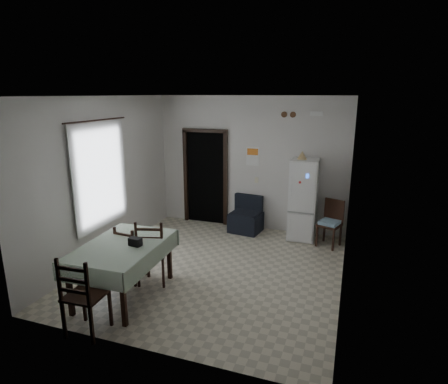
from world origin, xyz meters
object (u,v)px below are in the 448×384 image
at_px(navy_seat, 246,214).
at_px(fridge, 303,200).
at_px(dining_chair_near_head, 86,294).
at_px(dining_chair_far_left, 132,253).
at_px(dining_chair_far_right, 153,250).
at_px(corner_chair, 330,224).
at_px(dining_table, 124,270).

bearing_deg(navy_seat, fridge, 7.43).
bearing_deg(dining_chair_near_head, navy_seat, -105.04).
distance_m(dining_chair_far_left, dining_chair_far_right, 0.36).
height_order(navy_seat, dining_chair_far_right, dining_chair_far_right).
bearing_deg(fridge, dining_chair_far_right, -127.26).
xyz_separation_m(fridge, navy_seat, (-1.21, -0.00, -0.45)).
distance_m(fridge, corner_chair, 0.72).
xyz_separation_m(navy_seat, dining_chair_far_right, (-0.77, -2.66, 0.15)).
relative_size(fridge, navy_seat, 2.16).
relative_size(dining_chair_far_left, dining_chair_far_right, 0.87).
xyz_separation_m(dining_table, dining_chair_far_right, (0.19, 0.53, 0.12)).
distance_m(corner_chair, dining_chair_near_head, 4.70).
distance_m(fridge, dining_chair_far_left, 3.60).
relative_size(fridge, dining_chair_far_right, 1.57).
bearing_deg(navy_seat, dining_chair_far_right, -98.69).
distance_m(navy_seat, corner_chair, 1.79).
distance_m(dining_chair_far_left, dining_chair_near_head, 1.41).
xyz_separation_m(dining_chair_far_left, dining_chair_near_head, (0.23, -1.39, 0.07)).
bearing_deg(dining_chair_near_head, dining_chair_far_left, -83.60).
xyz_separation_m(corner_chair, dining_chair_near_head, (-2.66, -3.87, 0.08)).
bearing_deg(dining_chair_far_right, corner_chair, -152.10).
xyz_separation_m(fridge, corner_chair, (0.56, -0.24, -0.37)).
bearing_deg(dining_chair_far_left, navy_seat, -105.96).
height_order(dining_chair_far_right, dining_chair_near_head, dining_chair_near_head).
xyz_separation_m(navy_seat, dining_table, (-0.96, -3.18, 0.02)).
xyz_separation_m(dining_table, dining_chair_far_left, (-0.15, 0.46, 0.06)).
height_order(fridge, dining_chair_far_right, fridge).
bearing_deg(dining_chair_far_right, dining_table, 54.08).
height_order(corner_chair, dining_table, corner_chair).
relative_size(fridge, dining_chair_far_left, 1.79).
distance_m(fridge, dining_chair_near_head, 4.62).
bearing_deg(corner_chair, dining_table, -112.90).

